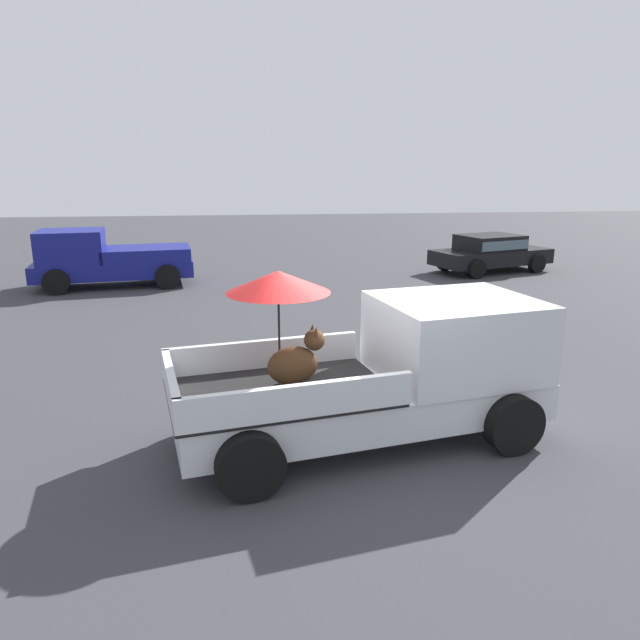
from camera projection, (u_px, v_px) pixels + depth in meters
ground_plane at (361, 439)px, 8.08m from camera, size 80.00×80.00×0.00m
pickup_truck_main at (391, 369)px, 7.97m from camera, size 5.31×3.00×2.39m
pickup_truck_red at (107, 259)px, 18.26m from camera, size 5.01×2.70×1.80m
parked_sedan_near at (490, 251)px, 20.87m from camera, size 4.63×2.97×1.33m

